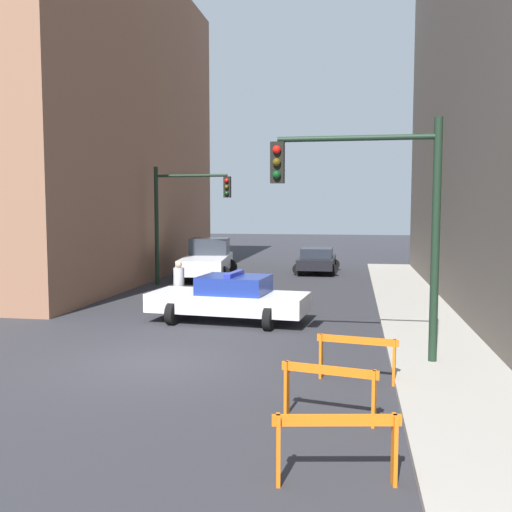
{
  "coord_description": "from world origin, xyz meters",
  "views": [
    {
      "loc": [
        4.18,
        -11.92,
        3.44
      ],
      "look_at": [
        1.12,
        5.91,
        1.89
      ],
      "focal_mm": 40.0,
      "sensor_mm": 36.0,
      "label": 1
    }
  ],
  "objects_px": {
    "police_car": "(230,298)",
    "parked_car_near": "(317,260)",
    "barrier_back": "(357,351)",
    "traffic_light_near": "(380,203)",
    "white_truck": "(207,260)",
    "barrier_mid": "(329,383)",
    "pedestrian_crossing": "(179,285)",
    "traffic_light_far": "(180,208)",
    "barrier_front": "(336,437)"
  },
  "relations": [
    {
      "from": "traffic_light_far",
      "to": "barrier_back",
      "type": "relative_size",
      "value": 3.28
    },
    {
      "from": "barrier_mid",
      "to": "barrier_back",
      "type": "distance_m",
      "value": 2.22
    },
    {
      "from": "police_car",
      "to": "barrier_mid",
      "type": "distance_m",
      "value": 8.17
    },
    {
      "from": "police_car",
      "to": "pedestrian_crossing",
      "type": "bearing_deg",
      "value": 59.7
    },
    {
      "from": "traffic_light_near",
      "to": "parked_car_near",
      "type": "bearing_deg",
      "value": 97.99
    },
    {
      "from": "barrier_front",
      "to": "barrier_mid",
      "type": "relative_size",
      "value": 1.01
    },
    {
      "from": "traffic_light_far",
      "to": "traffic_light_near",
      "type": "bearing_deg",
      "value": -54.97
    },
    {
      "from": "barrier_back",
      "to": "traffic_light_near",
      "type": "bearing_deg",
      "value": 71.76
    },
    {
      "from": "pedestrian_crossing",
      "to": "parked_car_near",
      "type": "bearing_deg",
      "value": -128.1
    },
    {
      "from": "traffic_light_near",
      "to": "traffic_light_far",
      "type": "relative_size",
      "value": 1.0
    },
    {
      "from": "police_car",
      "to": "traffic_light_near",
      "type": "bearing_deg",
      "value": -127.39
    },
    {
      "from": "parked_car_near",
      "to": "barrier_front",
      "type": "bearing_deg",
      "value": -85.36
    },
    {
      "from": "traffic_light_far",
      "to": "white_truck",
      "type": "distance_m",
      "value": 3.65
    },
    {
      "from": "white_truck",
      "to": "barrier_back",
      "type": "bearing_deg",
      "value": -72.22
    },
    {
      "from": "pedestrian_crossing",
      "to": "traffic_light_far",
      "type": "bearing_deg",
      "value": -93.69
    },
    {
      "from": "police_car",
      "to": "barrier_back",
      "type": "bearing_deg",
      "value": -139.04
    },
    {
      "from": "traffic_light_far",
      "to": "barrier_mid",
      "type": "distance_m",
      "value": 16.85
    },
    {
      "from": "traffic_light_near",
      "to": "parked_car_near",
      "type": "relative_size",
      "value": 1.21
    },
    {
      "from": "traffic_light_far",
      "to": "pedestrian_crossing",
      "type": "height_order",
      "value": "traffic_light_far"
    },
    {
      "from": "barrier_mid",
      "to": "pedestrian_crossing",
      "type": "bearing_deg",
      "value": 120.68
    },
    {
      "from": "traffic_light_far",
      "to": "barrier_front",
      "type": "xyz_separation_m",
      "value": [
        7.31,
        -17.15,
        -2.78
      ]
    },
    {
      "from": "traffic_light_far",
      "to": "police_car",
      "type": "relative_size",
      "value": 1.07
    },
    {
      "from": "traffic_light_far",
      "to": "barrier_back",
      "type": "distance_m",
      "value": 15.16
    },
    {
      "from": "traffic_light_far",
      "to": "parked_car_near",
      "type": "xyz_separation_m",
      "value": [
        5.6,
        5.85,
        -2.72
      ]
    },
    {
      "from": "traffic_light_far",
      "to": "parked_car_near",
      "type": "distance_m",
      "value": 8.54
    },
    {
      "from": "pedestrian_crossing",
      "to": "barrier_mid",
      "type": "relative_size",
      "value": 1.05
    },
    {
      "from": "police_car",
      "to": "white_truck",
      "type": "bearing_deg",
      "value": 24.11
    },
    {
      "from": "traffic_light_far",
      "to": "barrier_mid",
      "type": "relative_size",
      "value": 3.3
    },
    {
      "from": "traffic_light_near",
      "to": "barrier_back",
      "type": "height_order",
      "value": "traffic_light_near"
    },
    {
      "from": "parked_car_near",
      "to": "barrier_mid",
      "type": "distance_m",
      "value": 20.91
    },
    {
      "from": "white_truck",
      "to": "pedestrian_crossing",
      "type": "relative_size",
      "value": 3.37
    },
    {
      "from": "white_truck",
      "to": "barrier_mid",
      "type": "xyz_separation_m",
      "value": [
        6.61,
        -17.63,
        -0.29
      ]
    },
    {
      "from": "barrier_front",
      "to": "white_truck",
      "type": "bearing_deg",
      "value": 108.95
    },
    {
      "from": "barrier_mid",
      "to": "barrier_back",
      "type": "height_order",
      "value": "same"
    },
    {
      "from": "police_car",
      "to": "parked_car_near",
      "type": "relative_size",
      "value": 1.13
    },
    {
      "from": "police_car",
      "to": "parked_car_near",
      "type": "distance_m",
      "value": 13.48
    },
    {
      "from": "traffic_light_near",
      "to": "barrier_back",
      "type": "distance_m",
      "value": 3.25
    },
    {
      "from": "traffic_light_far",
      "to": "barrier_front",
      "type": "distance_m",
      "value": 18.85
    },
    {
      "from": "white_truck",
      "to": "barrier_front",
      "type": "height_order",
      "value": "white_truck"
    },
    {
      "from": "white_truck",
      "to": "parked_car_near",
      "type": "distance_m",
      "value": 6.03
    },
    {
      "from": "traffic_light_far",
      "to": "barrier_front",
      "type": "height_order",
      "value": "traffic_light_far"
    },
    {
      "from": "traffic_light_near",
      "to": "barrier_mid",
      "type": "distance_m",
      "value": 4.68
    },
    {
      "from": "traffic_light_far",
      "to": "barrier_front",
      "type": "bearing_deg",
      "value": -66.92
    },
    {
      "from": "traffic_light_near",
      "to": "traffic_light_far",
      "type": "height_order",
      "value": "traffic_light_near"
    },
    {
      "from": "parked_car_near",
      "to": "pedestrian_crossing",
      "type": "distance_m",
      "value": 12.46
    },
    {
      "from": "parked_car_near",
      "to": "pedestrian_crossing",
      "type": "bearing_deg",
      "value": -107.41
    },
    {
      "from": "traffic_light_near",
      "to": "police_car",
      "type": "height_order",
      "value": "traffic_light_near"
    },
    {
      "from": "traffic_light_near",
      "to": "police_car",
      "type": "bearing_deg",
      "value": 136.69
    },
    {
      "from": "barrier_mid",
      "to": "parked_car_near",
      "type": "bearing_deg",
      "value": 94.19
    },
    {
      "from": "pedestrian_crossing",
      "to": "barrier_front",
      "type": "bearing_deg",
      "value": 96.04
    }
  ]
}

